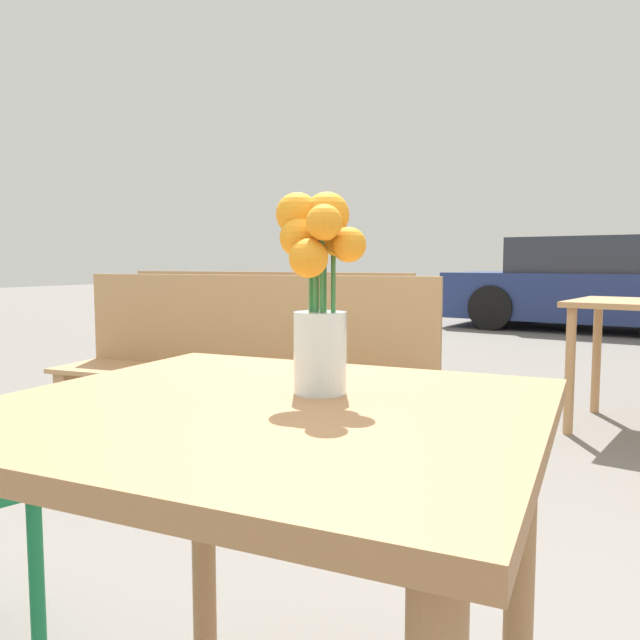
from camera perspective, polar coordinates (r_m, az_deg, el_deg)
name	(u,v)px	position (r m, az deg, el deg)	size (l,w,h in m)	color
table_front	(266,483)	(0.93, -4.95, -14.61)	(0.79, 0.74, 0.71)	#9E7047
flower_vase	(319,287)	(0.93, -0.13, 3.01)	(0.14, 0.13, 0.30)	silver
bench_near	(241,368)	(2.63, -7.24, -4.41)	(1.66, 0.51, 0.85)	tan
bench_middle	(268,335)	(3.70, -4.76, -1.40)	(1.90, 0.45, 0.85)	tan
parked_car	(599,286)	(9.20, 24.15, 2.86)	(4.03, 2.22, 1.24)	navy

